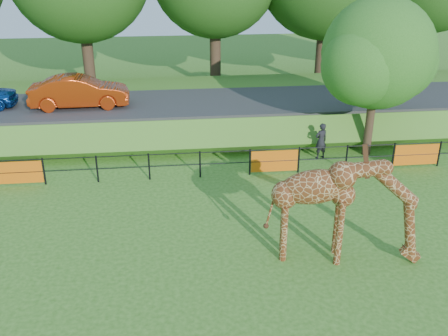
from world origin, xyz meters
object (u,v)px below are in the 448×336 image
(car_red, at_px, (80,92))
(visitor, at_px, (321,141))
(giraffe, at_px, (345,210))
(tree_east, at_px, (379,57))

(car_red, bearing_deg, visitor, -113.79)
(car_red, height_order, visitor, car_red)
(giraffe, height_order, car_red, giraffe)
(giraffe, xyz_separation_m, car_red, (-8.99, 11.87, 0.58))
(giraffe, distance_m, tree_east, 9.17)
(giraffe, relative_size, tree_east, 0.66)
(car_red, xyz_separation_m, tree_east, (12.90, -4.02, 2.10))
(visitor, bearing_deg, giraffe, 59.75)
(giraffe, bearing_deg, tree_east, 75.86)
(giraffe, bearing_deg, visitor, 90.16)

